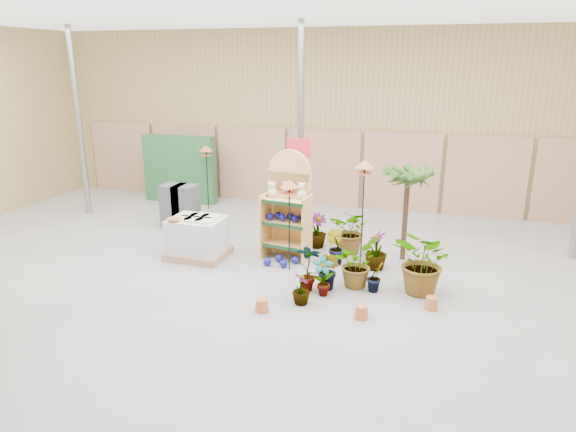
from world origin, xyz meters
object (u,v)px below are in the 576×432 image
Objects in this scene: pallet_stack at (198,237)px; bird_table_front at (289,187)px; display_shelf at (288,209)px; potted_plant_2 at (355,263)px.

pallet_stack is 0.67× the size of bird_table_front.
pallet_stack is 2.23m from bird_table_front.
pallet_stack is at bearing 175.93° from bird_table_front.
display_shelf is 1.84× the size of pallet_stack.
bird_table_front is 2.06× the size of potted_plant_2.
display_shelf is at bearing 20.70° from pallet_stack.
display_shelf is 1.23× the size of bird_table_front.
display_shelf is at bearing 107.63° from bird_table_front.
potted_plant_2 is (1.50, -1.07, -0.54)m from display_shelf.
bird_table_front is at bearing -64.09° from display_shelf.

